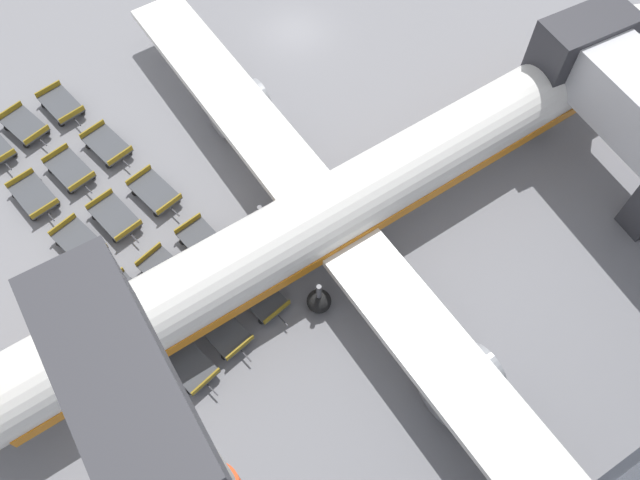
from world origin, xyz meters
name	(u,v)px	position (x,y,z in m)	size (l,w,h in m)	color
ground_plane	(295,31)	(0.00, 0.00, 0.00)	(500.00, 500.00, 0.00)	gray
airplane	(346,204)	(14.36, -5.59, 2.86)	(37.41, 43.44, 12.45)	white
baggage_dolly_row_near_col_b	(34,196)	(3.96, -18.36, 0.48)	(3.52, 2.08, 0.92)	#424449
baggage_dolly_row_near_col_c	(80,242)	(7.93, -17.34, 0.48)	(3.52, 2.28, 0.92)	#424449
baggage_dolly_row_near_col_d	(126,300)	(12.11, -16.60, 0.48)	(3.52, 2.06, 0.92)	#424449
baggage_dolly_row_near_col_e	(188,364)	(16.54, -15.47, 0.48)	(3.52, 2.20, 0.92)	#424449
baggage_dolly_row_mid_a_col_a	(25,126)	(-0.98, -17.21, 0.48)	(3.52, 2.30, 0.92)	#424449
baggage_dolly_row_mid_a_col_b	(70,170)	(3.34, -16.14, 0.48)	(3.52, 2.16, 0.92)	#424449
baggage_dolly_row_mid_a_col_c	(115,217)	(7.46, -15.24, 0.48)	(3.52, 2.13, 0.92)	#424449
baggage_dolly_row_mid_a_col_d	(167,273)	(11.82, -14.32, 0.48)	(3.52, 2.29, 0.92)	#424449
baggage_dolly_row_mid_a_col_e	(223,330)	(15.93, -13.39, 0.48)	(3.52, 2.12, 0.92)	#424449
baggage_dolly_row_mid_b_col_a	(61,105)	(-1.39, -14.90, 0.48)	(3.52, 2.09, 0.92)	#424449
baggage_dolly_row_mid_b_col_b	(107,145)	(2.82, -13.77, 0.48)	(3.52, 2.19, 0.92)	#424449
baggage_dolly_row_mid_b_col_c	(155,192)	(7.11, -12.85, 0.48)	(3.52, 2.19, 0.92)	#424449
baggage_dolly_row_mid_b_col_d	(204,243)	(11.26, -12.02, 0.48)	(3.52, 2.05, 0.92)	#424449
baggage_dolly_row_mid_b_col_e	(260,296)	(15.30, -11.07, 0.48)	(3.52, 2.09, 0.92)	#424449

